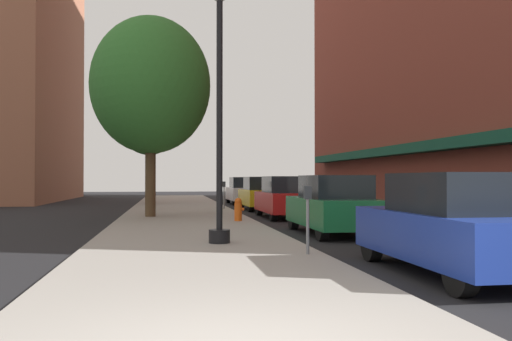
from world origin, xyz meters
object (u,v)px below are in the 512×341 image
object	(u,v)px
parking_meter_near	(224,192)
parking_meter_far	(308,211)
car_yellow	(261,194)
car_blue	(454,225)
tree_mid	(149,119)
car_green	(334,206)
fire_hydrant	(238,209)
car_red	(285,198)
lamppost	(220,106)
car_white	(244,191)
tree_near	(151,86)

from	to	relation	value
parking_meter_near	parking_meter_far	distance (m)	16.01
car_yellow	car_blue	bearing A→B (deg)	-87.94
parking_meter_far	tree_mid	world-z (taller)	tree_mid
parking_meter_far	car_green	bearing A→B (deg)	67.28
fire_hydrant	tree_mid	size ratio (longest dim) A/B	0.11
parking_meter_near	parking_meter_far	world-z (taller)	same
car_blue	car_red	size ratio (longest dim) A/B	1.00
parking_meter_near	tree_mid	size ratio (longest dim) A/B	0.18
parking_meter_far	tree_mid	size ratio (longest dim) A/B	0.18
lamppost	car_white	xyz separation A→B (m)	(3.46, 21.24, -2.39)
fire_hydrant	tree_near	world-z (taller)	tree_near
car_red	car_white	bearing A→B (deg)	92.22
car_white	lamppost	bearing A→B (deg)	-101.39
parking_meter_near	fire_hydrant	bearing A→B (deg)	-92.08
tree_mid	car_red	distance (m)	13.22
fire_hydrant	car_blue	distance (m)	10.59
parking_meter_near	tree_mid	xyz separation A→B (m)	(-3.76, 6.26, 4.12)
tree_near	car_red	xyz separation A→B (m)	(5.27, -0.02, -4.34)
tree_near	car_green	bearing A→B (deg)	-50.90
car_green	car_red	distance (m)	6.47
tree_mid	car_white	bearing A→B (deg)	10.43
parking_meter_near	car_red	distance (m)	5.26
car_green	tree_mid	bearing A→B (deg)	110.00
lamppost	car_white	bearing A→B (deg)	80.76
lamppost	car_green	size ratio (longest dim) A/B	1.37
fire_hydrant	car_yellow	bearing A→B (deg)	75.06
fire_hydrant	car_white	world-z (taller)	car_white
tree_near	tree_mid	world-z (taller)	tree_near
car_white	parking_meter_far	bearing A→B (deg)	-96.92
car_yellow	car_red	bearing A→B (deg)	-87.94
tree_near	car_green	world-z (taller)	tree_near
lamppost	parking_meter_near	world-z (taller)	lamppost
car_white	car_red	bearing A→B (deg)	-92.14
lamppost	car_yellow	bearing A→B (deg)	76.74
fire_hydrant	tree_mid	bearing A→B (deg)	104.13
parking_meter_far	tree_near	size ratio (longest dim) A/B	0.17
car_red	car_white	distance (m)	12.19
lamppost	car_green	bearing A→B (deg)	36.72
car_blue	lamppost	bearing A→B (deg)	130.52
lamppost	car_yellow	world-z (taller)	lamppost
car_red	parking_meter_far	bearing A→B (deg)	-97.72
fire_hydrant	parking_meter_near	bearing A→B (deg)	87.92
lamppost	tree_mid	world-z (taller)	tree_mid
parking_meter_near	car_yellow	world-z (taller)	car_yellow
car_yellow	tree_near	bearing A→B (deg)	-131.16
car_green	car_white	size ratio (longest dim) A/B	1.00
lamppost	car_white	size ratio (longest dim) A/B	1.37
fire_hydrant	car_red	world-z (taller)	car_red
tree_mid	car_blue	xyz separation A→B (m)	(5.71, -24.21, -4.26)
fire_hydrant	tree_mid	world-z (taller)	tree_mid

